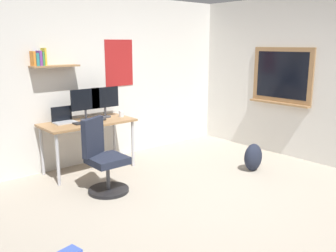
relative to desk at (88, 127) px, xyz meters
name	(u,v)px	position (x,y,z in m)	size (l,w,h in m)	color
ground_plane	(214,205)	(0.51, -2.05, -0.67)	(5.20, 5.20, 0.00)	#9E9384
wall_back	(102,79)	(0.50, 0.40, 0.63)	(5.00, 0.30, 2.60)	silver
wall_right	(324,81)	(2.96, -2.02, 0.63)	(0.22, 5.00, 2.60)	silver
desk	(88,127)	(0.00, 0.00, 0.00)	(1.33, 0.65, 0.75)	#997047
office_chair	(103,161)	(-0.25, -0.83, -0.26)	(0.55, 0.56, 0.95)	black
laptop	(64,119)	(-0.30, 0.15, 0.13)	(0.31, 0.21, 0.23)	#ADAFB5
monitor_primary	(85,102)	(0.03, 0.10, 0.35)	(0.46, 0.17, 0.46)	#38383D
monitor_secondary	(105,100)	(0.37, 0.10, 0.35)	(0.46, 0.17, 0.46)	#38383D
keyboard	(86,122)	(-0.07, -0.08, 0.09)	(0.37, 0.13, 0.02)	black
computer_mouse	(103,119)	(0.21, -0.08, 0.10)	(0.10, 0.06, 0.03)	#262628
coffee_mug	(121,114)	(0.57, -0.03, 0.12)	(0.08, 0.08, 0.09)	silver
backpack	(253,157)	(1.85, -1.59, -0.46)	(0.32, 0.22, 0.41)	#1E2333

